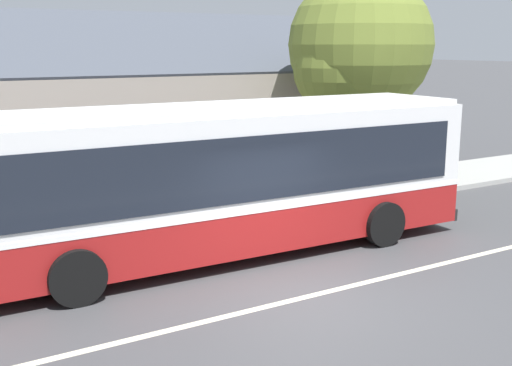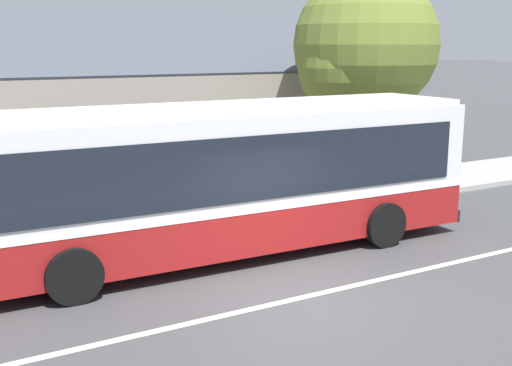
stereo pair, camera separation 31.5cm
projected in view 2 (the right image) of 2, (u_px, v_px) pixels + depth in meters
ground_plane at (306, 297)px, 11.34m from camera, size 300.00×300.00×0.00m
sidewalk_far at (174, 216)px, 16.41m from camera, size 60.00×3.00×0.15m
lane_divider_stripe at (306, 297)px, 11.34m from camera, size 60.00×0.16×0.01m
community_building at (12, 121)px, 21.55m from camera, size 26.16×9.99×6.58m
transit_bus at (213, 177)px, 13.25m from camera, size 11.70×2.99×3.15m
street_tree_primary at (361, 50)px, 19.42m from camera, size 4.42×4.41×6.59m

